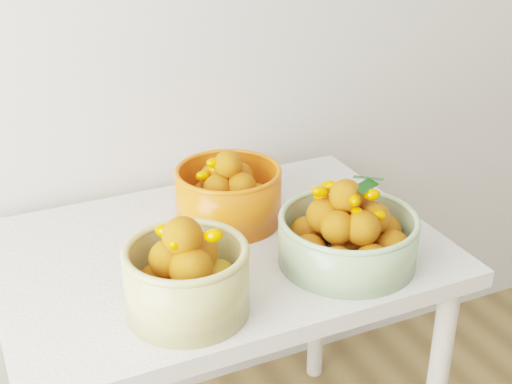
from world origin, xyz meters
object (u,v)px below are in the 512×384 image
table (220,281)px  bowl_orange (229,193)px  bowl_green (348,234)px  bowl_cream (187,277)px

table → bowl_orange: 0.21m
table → bowl_orange: size_ratio=3.62×
bowl_green → bowl_orange: 0.33m
bowl_cream → bowl_orange: (0.22, 0.31, -0.01)m
bowl_orange → bowl_cream: bearing=-124.9°
bowl_green → bowl_orange: bearing=119.9°
bowl_green → bowl_orange: size_ratio=1.19×
table → bowl_orange: bearing=56.6°
table → bowl_orange: (0.07, 0.10, 0.17)m
bowl_cream → bowl_green: 0.38m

